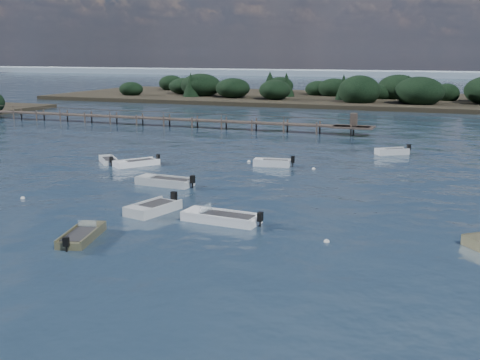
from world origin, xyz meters
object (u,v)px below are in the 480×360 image
at_px(tender_far_white, 272,164).
at_px(jetty, 167,119).
at_px(tender_far_grey_b, 392,153).
at_px(dinghy_mid_white_a, 221,219).
at_px(dinghy_extra_b, 136,164).
at_px(dinghy_near_olive, 82,237).
at_px(tender_far_grey, 108,161).
at_px(dinghy_extra_a, 153,210).
at_px(dinghy_mid_grey, 165,183).

relative_size(tender_far_white, jetty, 0.06).
bearing_deg(tender_far_grey_b, dinghy_mid_white_a, -102.79).
bearing_deg(tender_far_white, dinghy_extra_b, -160.02).
bearing_deg(dinghy_mid_white_a, dinghy_near_olive, -134.37).
xyz_separation_m(dinghy_near_olive, dinghy_extra_b, (-8.45, 19.99, 0.00)).
xyz_separation_m(dinghy_near_olive, jetty, (-19.76, 47.15, 0.85)).
relative_size(dinghy_mid_white_a, dinghy_extra_b, 1.22).
relative_size(tender_far_grey, dinghy_near_olive, 0.70).
height_order(dinghy_extra_a, dinghy_mid_grey, dinghy_extra_a).
relative_size(tender_far_white, dinghy_mid_grey, 0.77).
bearing_deg(tender_far_grey, dinghy_extra_b, -4.45).
bearing_deg(tender_far_grey, dinghy_mid_grey, -34.87).
distance_m(tender_far_grey_b, dinghy_mid_white_a, 29.28).
relative_size(dinghy_extra_a, dinghy_mid_white_a, 0.81).
xyz_separation_m(tender_far_white, tender_far_grey, (-14.60, -3.93, -0.03)).
bearing_deg(dinghy_extra_a, dinghy_mid_grey, 112.85).
relative_size(dinghy_near_olive, dinghy_extra_b, 1.04).
bearing_deg(tender_far_grey, tender_far_white, 15.07).
bearing_deg(tender_far_grey_b, jetty, 158.34).
bearing_deg(dinghy_mid_grey, dinghy_extra_a, -67.15).
distance_m(tender_far_white, tender_far_grey, 15.12).
distance_m(dinghy_extra_a, dinghy_mid_grey, 8.06).
bearing_deg(tender_far_grey, dinghy_mid_white_a, -39.63).
height_order(tender_far_grey, dinghy_mid_grey, dinghy_mid_grey).
bearing_deg(dinghy_mid_grey, tender_far_grey, 145.13).
height_order(tender_far_white, dinghy_extra_a, tender_far_white).
bearing_deg(dinghy_mid_white_a, tender_far_white, 98.48).
distance_m(dinghy_mid_white_a, dinghy_near_olive, 8.23).
relative_size(tender_far_grey_b, dinghy_extra_b, 0.82).
height_order(tender_far_grey_b, dinghy_extra_b, tender_far_grey_b).
xyz_separation_m(dinghy_mid_grey, dinghy_extra_b, (-6.22, 6.26, -0.02)).
xyz_separation_m(dinghy_extra_a, dinghy_mid_white_a, (4.86, -0.41, -0.01)).
relative_size(tender_far_white, dinghy_mid_white_a, 0.73).
relative_size(dinghy_extra_a, dinghy_mid_grey, 0.86).
relative_size(dinghy_extra_a, dinghy_extra_b, 0.99).
xyz_separation_m(dinghy_extra_a, dinghy_mid_grey, (-3.13, 7.43, -0.00)).
bearing_deg(dinghy_extra_a, dinghy_mid_white_a, -4.88).
xyz_separation_m(dinghy_mid_grey, jetty, (-17.53, 33.42, 0.82)).
relative_size(tender_far_grey, dinghy_mid_grey, 0.63).
distance_m(tender_far_grey, dinghy_near_olive, 23.31).
xyz_separation_m(tender_far_grey_b, dinghy_near_olive, (-12.24, -34.44, -0.04)).
distance_m(dinghy_extra_b, jetty, 29.43).
distance_m(dinghy_mid_grey, dinghy_near_olive, 13.91).
relative_size(tender_far_white, dinghy_extra_a, 0.90).
height_order(tender_far_grey_b, dinghy_near_olive, tender_far_grey_b).
distance_m(tender_far_grey_b, dinghy_near_olive, 36.55).
height_order(tender_far_grey_b, dinghy_mid_white_a, tender_far_grey_b).
bearing_deg(jetty, tender_far_grey, -73.07).
distance_m(tender_far_grey_b, dinghy_extra_a, 30.34).
xyz_separation_m(tender_far_grey, jetty, (-8.19, 26.92, 0.83)).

